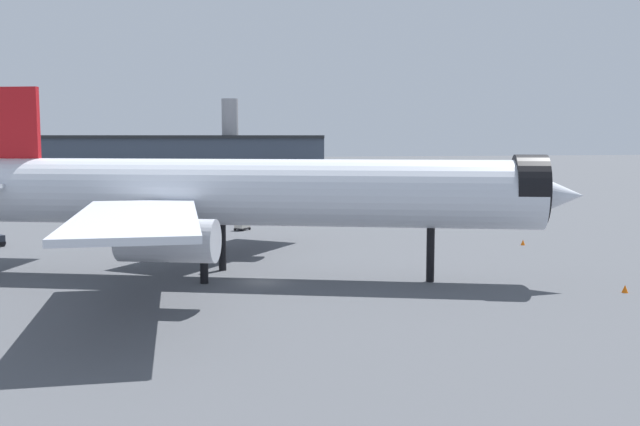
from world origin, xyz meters
The scene contains 6 objects.
ground centered at (0.00, 0.00, 0.00)m, with size 900.00×900.00×0.00m, color #4C4F54.
airliner_near_gate centered at (-2.02, 3.24, 8.91)m, with size 68.55×60.97×20.22m.
terminal_building centered at (-32.56, 219.33, 7.88)m, with size 172.04×37.51×29.45m.
baggage_cart_trailing centered at (2.32, 42.02, 0.98)m, with size 2.83×2.87×1.82m.
traffic_cone_near_nose centered at (38.51, 18.05, 0.38)m, with size 0.61×0.61×0.76m, color #F2600C.
traffic_cone_wingtip centered at (33.45, -12.21, 0.38)m, with size 0.61×0.61×0.76m, color #F2600C.
Camera 1 is at (-9.27, -73.31, 14.92)m, focal length 40.93 mm.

